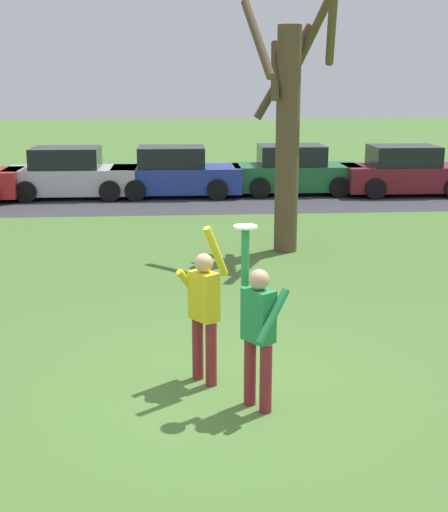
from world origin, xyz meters
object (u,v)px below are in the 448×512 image
(person_catcher, at_px, (258,327))
(frisbee_disc, at_px, (245,227))
(parked_car_green, at_px, (294,171))
(parked_car_silver, at_px, (70,175))
(parked_car_blue, at_px, (175,174))
(bare_tree_tall, at_px, (289,123))
(person_defender, at_px, (204,307))
(parked_car_maroon, at_px, (406,172))

(person_catcher, bearing_deg, frisbee_disc, -0.00)
(frisbee_disc, bearing_deg, parked_car_green, 77.92)
(parked_car_silver, xyz_separation_m, parked_car_blue, (3.32, 0.02, 0.00))
(bare_tree_tall, bearing_deg, person_defender, -107.49)
(parked_car_green, bearing_deg, parked_car_maroon, -6.61)
(person_defender, bearing_deg, parked_car_silver, 157.12)
(parked_car_silver, relative_size, parked_car_blue, 1.00)
(parked_car_green, bearing_deg, person_defender, -103.35)
(person_defender, height_order, bare_tree_tall, bare_tree_tall)
(parked_car_silver, distance_m, parked_car_green, 7.24)
(person_defender, distance_m, parked_car_maroon, 15.98)
(frisbee_disc, bearing_deg, parked_car_blue, 92.45)
(person_defender, xyz_separation_m, parked_car_maroon, (7.29, 14.22, -0.25))
(frisbee_disc, height_order, bare_tree_tall, bare_tree_tall)
(bare_tree_tall, bearing_deg, frisbee_disc, -103.03)
(frisbee_disc, distance_m, parked_car_silver, 15.60)
(frisbee_disc, distance_m, parked_car_green, 15.67)
(parked_car_blue, bearing_deg, frisbee_disc, -86.74)
(person_defender, bearing_deg, parked_car_green, 129.23)
(person_defender, xyz_separation_m, frisbee_disc, (0.44, -0.59, 1.11))
(person_defender, relative_size, parked_car_silver, 0.50)
(parked_car_blue, relative_size, parked_car_maroon, 1.00)
(parked_car_green, height_order, bare_tree_tall, bare_tree_tall)
(person_defender, relative_size, frisbee_disc, 7.68)
(person_defender, bearing_deg, frisbee_disc, -0.00)
(person_defender, distance_m, parked_car_green, 15.14)
(person_catcher, xyz_separation_m, parked_car_silver, (-4.10, 15.20, -0.25))
(frisbee_disc, relative_size, parked_car_maroon, 0.06)
(frisbee_disc, height_order, parked_car_blue, frisbee_disc)
(frisbee_disc, xyz_separation_m, parked_car_blue, (-0.64, 15.04, -1.37))
(parked_car_green, bearing_deg, bare_tree_tall, -100.37)
(person_defender, xyz_separation_m, parked_car_blue, (-0.21, 14.46, -0.25))
(person_catcher, distance_m, parked_car_silver, 15.75)
(parked_car_maroon, relative_size, bare_tree_tall, 0.74)
(parked_car_silver, relative_size, parked_car_maroon, 1.00)
(parked_car_green, bearing_deg, parked_car_blue, -175.90)
(person_catcher, bearing_deg, parked_car_maroon, -60.79)
(parked_car_silver, xyz_separation_m, bare_tree_tall, (5.68, -7.62, 2.05))
(person_defender, height_order, parked_car_blue, person_defender)
(frisbee_disc, distance_m, parked_car_maroon, 16.37)
(parked_car_green, distance_m, parked_car_maroon, 3.62)
(person_catcher, bearing_deg, parked_car_silver, -21.53)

